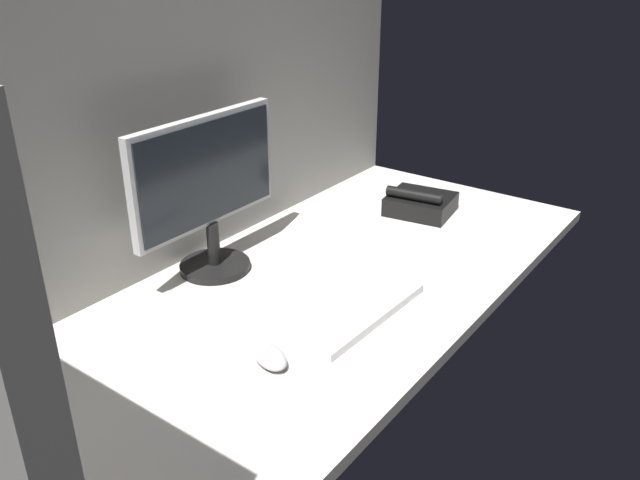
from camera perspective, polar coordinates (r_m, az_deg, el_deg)
ground_plane at (r=160.41cm, az=-1.58°, el=-4.79°), size 180.00×80.00×3.00cm
cubicle_wall_back at (r=170.53cm, az=-11.89°, el=9.65°), size 180.00×5.00×68.91cm
monitor at (r=162.40cm, az=-9.78°, el=4.56°), size 45.33×18.00×39.94cm
keyboard at (r=149.26cm, az=3.25°, el=-6.21°), size 37.36×14.07×2.00cm
mouse at (r=133.54cm, az=-4.36°, el=-10.09°), size 8.79×11.00×3.40cm
desk_phone at (r=203.95cm, az=8.62°, el=3.20°), size 19.62×21.31×8.80cm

